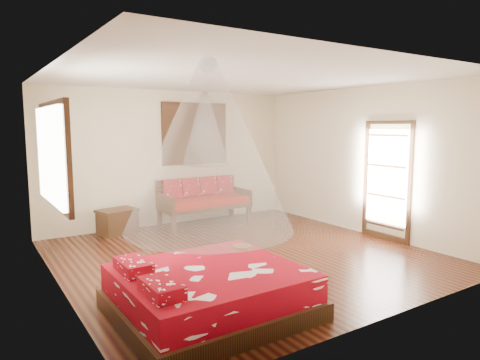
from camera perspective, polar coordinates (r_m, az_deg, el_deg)
name	(u,v)px	position (r m, az deg, el deg)	size (l,w,h in m)	color
room	(243,169)	(6.72, 0.46, 1.54)	(5.54, 5.54, 2.84)	black
bed	(209,292)	(4.88, -4.20, -14.62)	(2.01, 1.82, 0.63)	black
daybed	(203,199)	(9.15, -4.96, -2.52)	(1.88, 0.84, 0.97)	black
storage_chest	(117,221)	(8.58, -16.03, -5.33)	(0.80, 0.66, 0.48)	black
shutter_panel	(195,134)	(9.31, -6.02, 6.16)	(1.52, 0.06, 1.32)	black
window_left	(56,155)	(5.87, -23.38, 3.06)	(0.10, 1.74, 1.34)	black
glazed_door	(387,181)	(8.17, 18.99, -0.18)	(0.08, 1.02, 2.16)	black
wine_tray	(242,244)	(5.59, 0.30, -8.49)	(0.25, 0.25, 0.20)	brown
mosquito_net_main	(209,146)	(4.55, -4.21, 4.49)	(1.83, 1.83, 1.80)	white
mosquito_net_daybed	(205,129)	(8.90, -4.65, 6.78)	(0.98, 0.98, 1.50)	white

